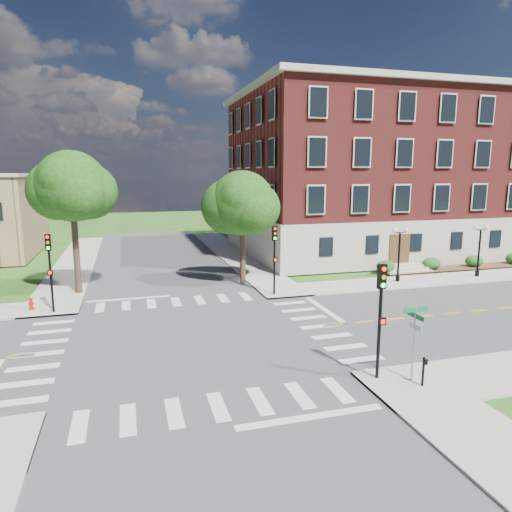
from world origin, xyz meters
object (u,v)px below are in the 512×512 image
object	(u,v)px
twin_lamp_east	(479,247)
street_sign_pole	(415,329)
push_button_post	(424,370)
traffic_signal_nw	(50,263)
twin_lamp_west	(399,251)
fire_hydrant	(31,304)
traffic_signal_se	(381,307)
traffic_signal_ne	(275,251)

from	to	relation	value
twin_lamp_east	street_sign_pole	bearing A→B (deg)	-137.65
push_button_post	traffic_signal_nw	bearing A→B (deg)	136.76
twin_lamp_west	fire_hydrant	distance (m)	26.23
twin_lamp_east	push_button_post	world-z (taller)	twin_lamp_east
traffic_signal_se	traffic_signal_nw	size ratio (longest dim) A/B	1.00
traffic_signal_se	traffic_signal_ne	bearing A→B (deg)	89.96
traffic_signal_se	twin_lamp_east	size ratio (longest dim) A/B	1.13
twin_lamp_west	street_sign_pole	bearing A→B (deg)	-121.16
push_button_post	fire_hydrant	xyz separation A→B (m)	(-16.98, 15.56, -0.33)
traffic_signal_nw	street_sign_pole	distance (m)	20.94
traffic_signal_nw	push_button_post	world-z (taller)	traffic_signal_nw
twin_lamp_west	push_button_post	distance (m)	18.45
twin_lamp_east	fire_hydrant	bearing A→B (deg)	-179.85
twin_lamp_west	traffic_signal_ne	bearing A→B (deg)	-174.05
push_button_post	twin_lamp_east	bearing A→B (deg)	43.61
street_sign_pole	fire_hydrant	bearing A→B (deg)	138.35
traffic_signal_se	push_button_post	xyz separation A→B (m)	(1.36, -1.14, -2.39)
twin_lamp_east	push_button_post	bearing A→B (deg)	-136.39
traffic_signal_ne	fire_hydrant	size ratio (longest dim) A/B	6.40
fire_hydrant	twin_lamp_east	bearing A→B (deg)	0.15
traffic_signal_se	traffic_signal_ne	size ratio (longest dim) A/B	1.00
street_sign_pole	fire_hydrant	world-z (taller)	street_sign_pole
twin_lamp_east	traffic_signal_ne	bearing A→B (deg)	-177.37
traffic_signal_nw	street_sign_pole	world-z (taller)	traffic_signal_nw
traffic_signal_ne	twin_lamp_west	world-z (taller)	traffic_signal_ne
fire_hydrant	traffic_signal_se	bearing A→B (deg)	-42.70
traffic_signal_se	street_sign_pole	bearing A→B (deg)	-25.13
traffic_signal_ne	twin_lamp_east	size ratio (longest dim) A/B	1.13
traffic_signal_se	twin_lamp_west	bearing A→B (deg)	54.52
twin_lamp_west	twin_lamp_east	distance (m)	7.26
street_sign_pole	push_button_post	bearing A→B (deg)	-77.90
traffic_signal_se	push_button_post	distance (m)	2.98
traffic_signal_nw	street_sign_pole	xyz separation A→B (m)	(15.46, -14.09, -0.88)
traffic_signal_ne	fire_hydrant	distance (m)	15.88
traffic_signal_ne	fire_hydrant	bearing A→B (deg)	177.33
traffic_signal_se	twin_lamp_east	world-z (taller)	traffic_signal_se
traffic_signal_nw	push_button_post	bearing A→B (deg)	-43.24
twin_lamp_west	push_button_post	world-z (taller)	twin_lamp_west
twin_lamp_west	twin_lamp_east	size ratio (longest dim) A/B	1.00
traffic_signal_se	traffic_signal_ne	world-z (taller)	same
traffic_signal_se	twin_lamp_west	size ratio (longest dim) A/B	1.13
twin_lamp_west	twin_lamp_east	xyz separation A→B (m)	(7.25, -0.28, 0.00)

